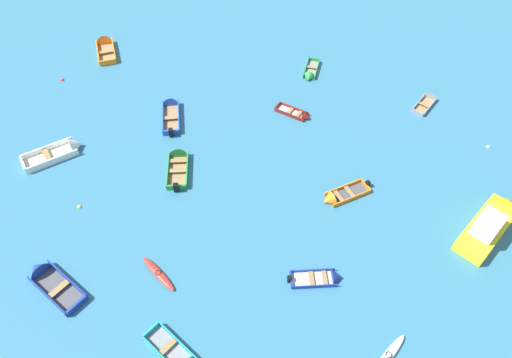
{
  "coord_description": "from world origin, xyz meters",
  "views": [
    {
      "loc": [
        2.87,
        2.26,
        26.48
      ],
      "look_at": [
        0.0,
        24.81,
        0.15
      ],
      "focal_mm": 33.33,
      "sensor_mm": 36.0,
      "label": 1
    }
  ],
  "objects_px": {
    "rowboat_blue_near_left": "(171,109)",
    "rowboat_white_back_row_left": "(65,150)",
    "rowboat_deep_blue_midfield_left": "(327,278)",
    "kayak_white_near_camera": "(388,356)",
    "motor_launch_yellow_back_row_right": "(491,222)",
    "mooring_buoy_outer_edge": "(488,147)",
    "rowboat_orange_distant_center": "(337,197)",
    "rowboat_maroon_far_left": "(300,115)",
    "rowboat_green_midfield_right": "(178,161)",
    "kayak_red_back_row_center": "(159,274)",
    "rowboat_deep_blue_cluster_inner": "(46,277)",
    "rowboat_orange_near_right": "(105,46)",
    "rowboat_green_outer_right": "(310,74)",
    "mooring_buoy_central": "(79,207)",
    "rowboat_grey_cluster_outer": "(429,100)",
    "mooring_buoy_midfield": "(62,80)"
  },
  "relations": [
    {
      "from": "rowboat_blue_near_left",
      "to": "rowboat_white_back_row_left",
      "type": "bearing_deg",
      "value": -140.92
    },
    {
      "from": "rowboat_deep_blue_midfield_left",
      "to": "kayak_white_near_camera",
      "type": "bearing_deg",
      "value": -51.43
    },
    {
      "from": "motor_launch_yellow_back_row_right",
      "to": "mooring_buoy_outer_edge",
      "type": "bearing_deg",
      "value": 79.24
    },
    {
      "from": "rowboat_orange_distant_center",
      "to": "rowboat_maroon_far_left",
      "type": "xyz_separation_m",
      "value": [
        -3.15,
        8.38,
        -0.01
      ]
    },
    {
      "from": "rowboat_green_midfield_right",
      "to": "rowboat_deep_blue_midfield_left",
      "type": "height_order",
      "value": "rowboat_green_midfield_right"
    },
    {
      "from": "rowboat_blue_near_left",
      "to": "rowboat_deep_blue_midfield_left",
      "type": "xyz_separation_m",
      "value": [
        13.43,
        -14.18,
        -0.08
      ]
    },
    {
      "from": "rowboat_green_midfield_right",
      "to": "kayak_red_back_row_center",
      "type": "relative_size",
      "value": 1.56
    },
    {
      "from": "rowboat_green_midfield_right",
      "to": "motor_launch_yellow_back_row_right",
      "type": "relative_size",
      "value": 0.7
    },
    {
      "from": "rowboat_deep_blue_cluster_inner",
      "to": "rowboat_maroon_far_left",
      "type": "xyz_separation_m",
      "value": [
        14.65,
        17.08,
        -0.07
      ]
    },
    {
      "from": "rowboat_white_back_row_left",
      "to": "rowboat_blue_near_left",
      "type": "bearing_deg",
      "value": 39.08
    },
    {
      "from": "kayak_white_near_camera",
      "to": "rowboat_orange_distant_center",
      "type": "distance_m",
      "value": 11.35
    },
    {
      "from": "rowboat_orange_near_right",
      "to": "kayak_white_near_camera",
      "type": "xyz_separation_m",
      "value": [
        25.52,
        -26.9,
        -0.09
      ]
    },
    {
      "from": "rowboat_white_back_row_left",
      "to": "kayak_white_near_camera",
      "type": "bearing_deg",
      "value": -28.38
    },
    {
      "from": "kayak_white_near_camera",
      "to": "motor_launch_yellow_back_row_right",
      "type": "xyz_separation_m",
      "value": [
        7.17,
        9.68,
        0.5
      ]
    },
    {
      "from": "rowboat_white_back_row_left",
      "to": "rowboat_maroon_far_left",
      "type": "bearing_deg",
      "value": 19.8
    },
    {
      "from": "rowboat_green_outer_right",
      "to": "mooring_buoy_central",
      "type": "height_order",
      "value": "rowboat_green_outer_right"
    },
    {
      "from": "rowboat_orange_distant_center",
      "to": "mooring_buoy_central",
      "type": "bearing_deg",
      "value": -170.31
    },
    {
      "from": "rowboat_orange_near_right",
      "to": "kayak_red_back_row_center",
      "type": "xyz_separation_m",
      "value": [
        11.54,
        -23.52,
        -0.09
      ]
    },
    {
      "from": "rowboat_blue_near_left",
      "to": "rowboat_orange_distant_center",
      "type": "height_order",
      "value": "rowboat_blue_near_left"
    },
    {
      "from": "kayak_red_back_row_center",
      "to": "rowboat_deep_blue_midfield_left",
      "type": "height_order",
      "value": "rowboat_deep_blue_midfield_left"
    },
    {
      "from": "rowboat_deep_blue_cluster_inner",
      "to": "rowboat_orange_distant_center",
      "type": "xyz_separation_m",
      "value": [
        17.8,
        8.7,
        -0.06
      ]
    },
    {
      "from": "rowboat_blue_near_left",
      "to": "rowboat_green_outer_right",
      "type": "relative_size",
      "value": 1.4
    },
    {
      "from": "rowboat_grey_cluster_outer",
      "to": "rowboat_deep_blue_midfield_left",
      "type": "height_order",
      "value": "rowboat_deep_blue_midfield_left"
    },
    {
      "from": "kayak_red_back_row_center",
      "to": "rowboat_green_midfield_right",
      "type": "bearing_deg",
      "value": 95.98
    },
    {
      "from": "rowboat_grey_cluster_outer",
      "to": "mooring_buoy_central",
      "type": "relative_size",
      "value": 10.58
    },
    {
      "from": "rowboat_green_midfield_right",
      "to": "rowboat_orange_distant_center",
      "type": "bearing_deg",
      "value": -9.46
    },
    {
      "from": "rowboat_deep_blue_midfield_left",
      "to": "kayak_red_back_row_center",
      "type": "bearing_deg",
      "value": -174.36
    },
    {
      "from": "rowboat_green_midfield_right",
      "to": "mooring_buoy_central",
      "type": "distance_m",
      "value": 7.78
    },
    {
      "from": "rowboat_orange_near_right",
      "to": "rowboat_orange_distant_center",
      "type": "distance_m",
      "value": 27.58
    },
    {
      "from": "rowboat_orange_distant_center",
      "to": "rowboat_blue_near_left",
      "type": "bearing_deg",
      "value": 151.2
    },
    {
      "from": "rowboat_deep_blue_cluster_inner",
      "to": "rowboat_blue_near_left",
      "type": "bearing_deg",
      "value": 76.67
    },
    {
      "from": "rowboat_grey_cluster_outer",
      "to": "rowboat_maroon_far_left",
      "type": "height_order",
      "value": "rowboat_grey_cluster_outer"
    },
    {
      "from": "rowboat_white_back_row_left",
      "to": "mooring_buoy_midfield",
      "type": "relative_size",
      "value": 13.25
    },
    {
      "from": "kayak_red_back_row_center",
      "to": "rowboat_grey_cluster_outer",
      "type": "relative_size",
      "value": 0.86
    },
    {
      "from": "rowboat_deep_blue_cluster_inner",
      "to": "mooring_buoy_central",
      "type": "relative_size",
      "value": 14.88
    },
    {
      "from": "mooring_buoy_outer_edge",
      "to": "mooring_buoy_midfield",
      "type": "bearing_deg",
      "value": 173.94
    },
    {
      "from": "rowboat_deep_blue_cluster_inner",
      "to": "rowboat_maroon_far_left",
      "type": "bearing_deg",
      "value": 49.39
    },
    {
      "from": "rowboat_orange_near_right",
      "to": "mooring_buoy_midfield",
      "type": "xyz_separation_m",
      "value": [
        -2.19,
        -5.41,
        -0.24
      ]
    },
    {
      "from": "rowboat_deep_blue_cluster_inner",
      "to": "rowboat_green_midfield_right",
      "type": "bearing_deg",
      "value": 61.33
    },
    {
      "from": "rowboat_grey_cluster_outer",
      "to": "rowboat_orange_distant_center",
      "type": "xyz_separation_m",
      "value": [
        -7.64,
        -11.75,
        0.0
      ]
    },
    {
      "from": "rowboat_maroon_far_left",
      "to": "rowboat_deep_blue_cluster_inner",
      "type": "bearing_deg",
      "value": -130.61
    },
    {
      "from": "motor_launch_yellow_back_row_right",
      "to": "kayak_white_near_camera",
      "type": "bearing_deg",
      "value": -126.5
    },
    {
      "from": "mooring_buoy_midfield",
      "to": "rowboat_white_back_row_left",
      "type": "bearing_deg",
      "value": -66.15
    },
    {
      "from": "kayak_red_back_row_center",
      "to": "mooring_buoy_outer_edge",
      "type": "bearing_deg",
      "value": 32.16
    },
    {
      "from": "rowboat_blue_near_left",
      "to": "rowboat_white_back_row_left",
      "type": "relative_size",
      "value": 1.04
    },
    {
      "from": "rowboat_green_midfield_right",
      "to": "rowboat_maroon_far_left",
      "type": "height_order",
      "value": "rowboat_green_midfield_right"
    },
    {
      "from": "rowboat_blue_near_left",
      "to": "mooring_buoy_central",
      "type": "bearing_deg",
      "value": -110.22
    },
    {
      "from": "rowboat_grey_cluster_outer",
      "to": "mooring_buoy_central",
      "type": "xyz_separation_m",
      "value": [
        -25.51,
        -14.8,
        -0.16
      ]
    },
    {
      "from": "rowboat_green_midfield_right",
      "to": "rowboat_white_back_row_left",
      "type": "bearing_deg",
      "value": -179.99
    },
    {
      "from": "mooring_buoy_central",
      "to": "motor_launch_yellow_back_row_right",
      "type": "bearing_deg",
      "value": 3.66
    }
  ]
}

